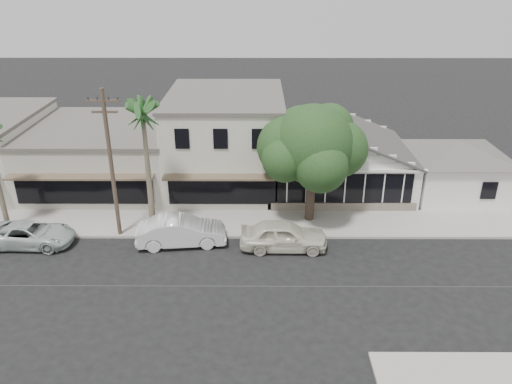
{
  "coord_description": "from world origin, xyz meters",
  "views": [
    {
      "loc": [
        -0.66,
        -21.19,
        14.89
      ],
      "look_at": [
        -0.77,
        6.0,
        2.58
      ],
      "focal_mm": 35.0,
      "sensor_mm": 36.0,
      "label": 1
    }
  ],
  "objects_px": {
    "shade_tree": "(311,146)",
    "car_1": "(181,231)",
    "car_0": "(284,235)",
    "car_2": "(30,234)",
    "utility_pole": "(111,162)"
  },
  "relations": [
    {
      "from": "utility_pole",
      "to": "car_1",
      "type": "distance_m",
      "value": 5.61
    },
    {
      "from": "car_0",
      "to": "car_1",
      "type": "relative_size",
      "value": 0.96
    },
    {
      "from": "car_2",
      "to": "shade_tree",
      "type": "relative_size",
      "value": 0.66
    },
    {
      "from": "utility_pole",
      "to": "car_2",
      "type": "bearing_deg",
      "value": -167.66
    },
    {
      "from": "utility_pole",
      "to": "car_1",
      "type": "xyz_separation_m",
      "value": [
        3.88,
        -0.95,
        -3.94
      ]
    },
    {
      "from": "car_0",
      "to": "car_1",
      "type": "height_order",
      "value": "car_1"
    },
    {
      "from": "car_1",
      "to": "shade_tree",
      "type": "height_order",
      "value": "shade_tree"
    },
    {
      "from": "car_2",
      "to": "shade_tree",
      "type": "bearing_deg",
      "value": -76.65
    },
    {
      "from": "car_0",
      "to": "car_2",
      "type": "bearing_deg",
      "value": 89.34
    },
    {
      "from": "car_1",
      "to": "shade_tree",
      "type": "relative_size",
      "value": 0.68
    },
    {
      "from": "car_0",
      "to": "utility_pole",
      "type": "bearing_deg",
      "value": 82.47
    },
    {
      "from": "shade_tree",
      "to": "car_1",
      "type": "bearing_deg",
      "value": -157.27
    },
    {
      "from": "car_1",
      "to": "shade_tree",
      "type": "distance_m",
      "value": 9.32
    },
    {
      "from": "car_2",
      "to": "shade_tree",
      "type": "distance_m",
      "value": 17.37
    },
    {
      "from": "utility_pole",
      "to": "shade_tree",
      "type": "bearing_deg",
      "value": 11.12
    }
  ]
}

